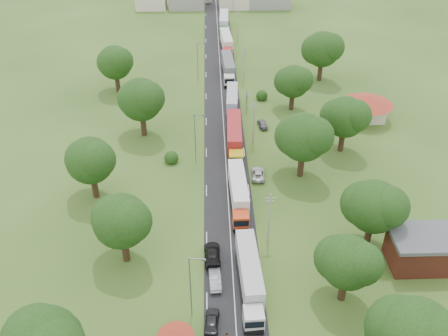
{
  "coord_description": "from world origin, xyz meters",
  "views": [
    {
      "loc": [
        -2.74,
        -61.73,
        51.07
      ],
      "look_at": [
        -0.54,
        8.35,
        3.0
      ],
      "focal_mm": 40.0,
      "sensor_mm": 36.0,
      "label": 1
    }
  ],
  "objects_px": {
    "info_sign": "(247,98)",
    "car_lane_front": "(212,322)",
    "truck_0": "(250,276)",
    "car_lane_mid": "(215,279)"
  },
  "relations": [
    {
      "from": "info_sign",
      "to": "car_lane_mid",
      "type": "height_order",
      "value": "info_sign"
    },
    {
      "from": "car_lane_mid",
      "to": "info_sign",
      "type": "bearing_deg",
      "value": -101.51
    },
    {
      "from": "truck_0",
      "to": "car_lane_front",
      "type": "height_order",
      "value": "truck_0"
    },
    {
      "from": "truck_0",
      "to": "car_lane_mid",
      "type": "xyz_separation_m",
      "value": [
        -4.6,
        0.96,
        -1.47
      ]
    },
    {
      "from": "info_sign",
      "to": "car_lane_mid",
      "type": "bearing_deg",
      "value": -98.76
    },
    {
      "from": "info_sign",
      "to": "truck_0",
      "type": "height_order",
      "value": "truck_0"
    },
    {
      "from": "info_sign",
      "to": "car_lane_front",
      "type": "relative_size",
      "value": 0.93
    },
    {
      "from": "info_sign",
      "to": "car_lane_front",
      "type": "xyz_separation_m",
      "value": [
        -8.2,
        -56.79,
        -2.25
      ]
    },
    {
      "from": "car_lane_front",
      "to": "truck_0",
      "type": "bearing_deg",
      "value": -125.57
    },
    {
      "from": "car_lane_front",
      "to": "car_lane_mid",
      "type": "bearing_deg",
      "value": -89.45
    }
  ]
}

